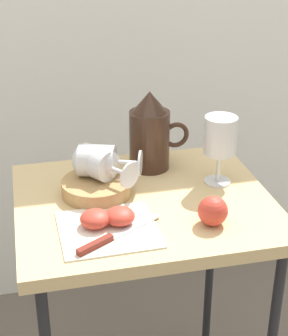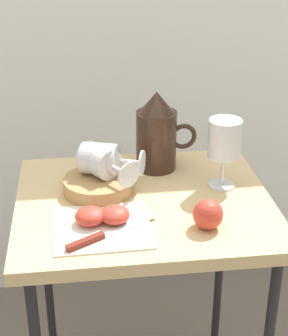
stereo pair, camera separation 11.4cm
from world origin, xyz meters
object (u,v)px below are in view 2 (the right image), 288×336
at_px(basket_tray, 98,185).
at_px(apple_half_left, 90,216).
at_px(wine_glass_upright, 224,142).
at_px(apple_half_right, 115,215).
at_px(wine_glass_tipped_near, 102,159).
at_px(knife, 99,237).
at_px(table, 144,226).
at_px(apple_whole, 208,214).
at_px(pitcher, 157,138).
at_px(wine_glass_tipped_far, 100,161).

xyz_separation_m(basket_tray, apple_half_left, (-0.02, -0.15, 0.00)).
relative_size(wine_glass_upright, apple_half_right, 2.64).
bearing_deg(wine_glass_upright, apple_half_left, -156.75).
xyz_separation_m(wine_glass_upright, wine_glass_tipped_near, (-0.28, 0.03, -0.04)).
relative_size(basket_tray, apple_half_left, 2.52).
height_order(apple_half_right, knife, apple_half_right).
xyz_separation_m(wine_glass_tipped_near, apple_half_right, (0.02, -0.17, -0.05)).
bearing_deg(knife, apple_half_left, 104.70).
height_order(table, basket_tray, basket_tray).
relative_size(apple_half_right, apple_whole, 1.00).
relative_size(apple_half_left, apple_whole, 1.00).
distance_m(basket_tray, apple_whole, 0.29).
relative_size(pitcher, knife, 1.05).
distance_m(pitcher, wine_glass_upright, 0.19).
relative_size(basket_tray, wine_glass_upright, 0.95).
distance_m(basket_tray, wine_glass_tipped_far, 0.06).
xyz_separation_m(wine_glass_tipped_far, knife, (-0.02, -0.22, -0.06)).
bearing_deg(table, apple_whole, -49.49).
bearing_deg(apple_half_right, basket_tray, 100.73).
xyz_separation_m(table, apple_half_right, (-0.07, -0.10, 0.09)).
distance_m(wine_glass_upright, apple_whole, 0.21).
height_order(pitcher, knife, pitcher).
bearing_deg(table, wine_glass_upright, 12.15).
height_order(wine_glass_upright, wine_glass_tipped_near, wine_glass_upright).
height_order(wine_glass_upright, knife, wine_glass_upright).
height_order(table, wine_glass_upright, wine_glass_upright).
bearing_deg(wine_glass_tipped_near, wine_glass_upright, -6.39).
height_order(wine_glass_tipped_far, apple_half_right, wine_glass_tipped_far).
bearing_deg(apple_half_left, knife, -75.30).
distance_m(apple_half_right, knife, 0.07).
relative_size(wine_glass_upright, apple_half_left, 2.64).
relative_size(pitcher, wine_glass_tipped_near, 1.25).
bearing_deg(table, apple_half_right, -127.69).
bearing_deg(knife, wine_glass_upright, 33.21).
bearing_deg(apple_half_right, apple_half_left, 178.99).
xyz_separation_m(wine_glass_tipped_far, apple_whole, (0.21, -0.20, -0.04)).
bearing_deg(apple_whole, wine_glass_upright, 66.98).
relative_size(pitcher, apple_half_right, 3.16).
bearing_deg(wine_glass_tipped_near, apple_half_right, -84.46).
height_order(basket_tray, pitcher, pitcher).
distance_m(table, basket_tray, 0.15).
bearing_deg(wine_glass_tipped_far, wine_glass_upright, -4.96).
relative_size(apple_half_left, apple_half_right, 1.00).
bearing_deg(apple_half_right, wine_glass_upright, 27.31).
xyz_separation_m(table, knife, (-0.11, -0.16, 0.08)).
bearing_deg(basket_tray, knife, -92.23).
xyz_separation_m(wine_glass_upright, apple_half_left, (-0.32, -0.14, -0.09)).
bearing_deg(table, pitcher, 71.96).
height_order(basket_tray, wine_glass_upright, wine_glass_upright).
height_order(wine_glass_upright, apple_whole, wine_glass_upright).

